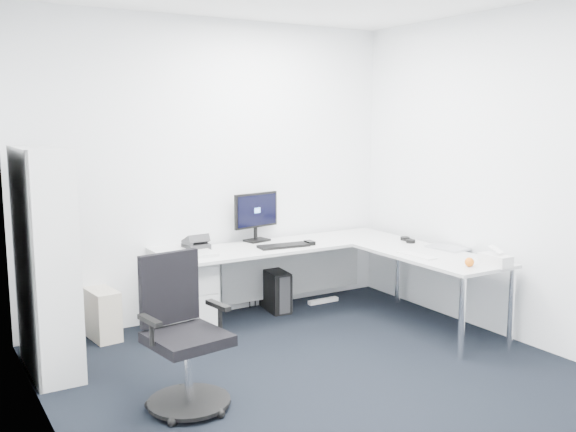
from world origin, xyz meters
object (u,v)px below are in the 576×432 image
task_chair (187,334)px  monitor (257,216)px  bookshelf (46,261)px  l_desk (306,287)px  laptop (448,235)px

task_chair → monitor: 2.16m
bookshelf → task_chair: bearing=-60.6°
l_desk → task_chair: (-1.55, -1.05, 0.15)m
bookshelf → monitor: (1.98, 0.52, 0.09)m
laptop → monitor: bearing=131.2°
laptop → task_chair: bearing=-177.1°
l_desk → task_chair: size_ratio=2.35×
bookshelf → l_desk: bearing=-1.3°
bookshelf → laptop: bookshelf is taller
monitor → laptop: 1.75m
bookshelf → laptop: size_ratio=4.66×
l_desk → laptop: laptop is taller
task_chair → monitor: (1.36, 1.62, 0.42)m
monitor → bookshelf: bearing=-177.0°
task_chair → laptop: 2.71m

